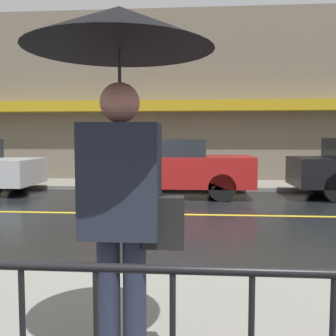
% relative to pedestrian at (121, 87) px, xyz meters
% --- Properties ---
extents(ground_plane, '(80.00, 80.00, 0.00)m').
position_rel_pedestrian_xyz_m(ground_plane, '(-0.52, 5.51, -1.82)').
color(ground_plane, black).
extents(sidewalk_far, '(28.00, 2.17, 0.11)m').
position_rel_pedestrian_xyz_m(sidewalk_far, '(-0.52, 10.13, -1.76)').
color(sidewalk_far, gray).
rests_on(sidewalk_far, ground_plane).
extents(lane_marking, '(25.20, 0.12, 0.01)m').
position_rel_pedestrian_xyz_m(lane_marking, '(-0.52, 5.51, -1.81)').
color(lane_marking, gold).
rests_on(lane_marking, ground_plane).
extents(building_storefront, '(28.00, 0.85, 5.89)m').
position_rel_pedestrian_xyz_m(building_storefront, '(-0.52, 11.34, 1.11)').
color(building_storefront, '#706656').
rests_on(building_storefront, ground_plane).
extents(pedestrian, '(1.08, 1.08, 2.16)m').
position_rel_pedestrian_xyz_m(pedestrian, '(0.00, 0.00, 0.00)').
color(pedestrian, '#23283D').
rests_on(pedestrian, sidewalk_near).
extents(car_red, '(4.38, 1.80, 1.50)m').
position_rel_pedestrian_xyz_m(car_red, '(-0.39, 8.05, -1.04)').
color(car_red, maroon).
rests_on(car_red, ground_plane).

